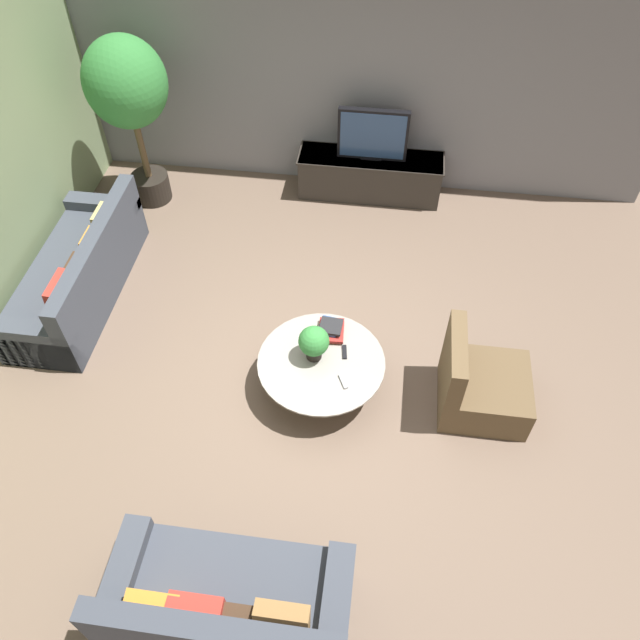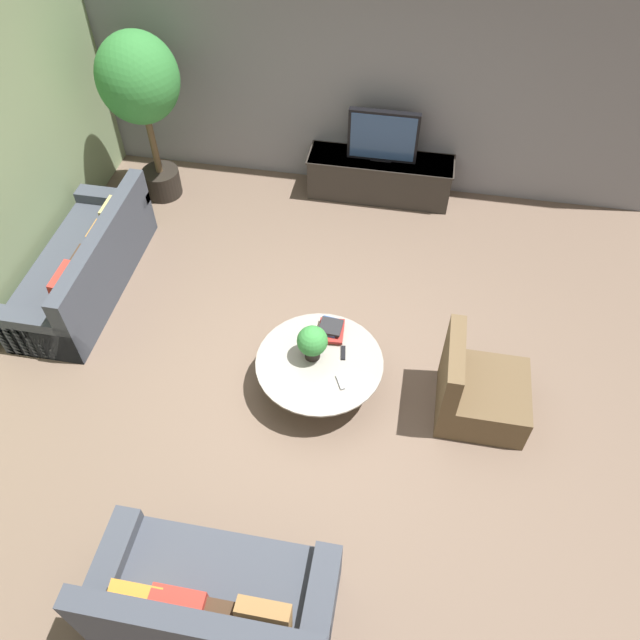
# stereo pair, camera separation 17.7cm
# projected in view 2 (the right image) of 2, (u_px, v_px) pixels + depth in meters

# --- Properties ---
(ground_plane) EXTENTS (24.00, 24.00, 0.00)m
(ground_plane) POSITION_uv_depth(u_px,v_px,m) (310.00, 374.00, 6.17)
(ground_plane) COLOR brown
(back_wall_stone) EXTENTS (7.40, 0.12, 3.00)m
(back_wall_stone) POSITION_uv_depth(u_px,v_px,m) (362.00, 69.00, 7.13)
(back_wall_stone) COLOR slate
(back_wall_stone) RESTS_ON ground
(media_console) EXTENTS (1.79, 0.50, 0.55)m
(media_console) POSITION_uv_depth(u_px,v_px,m) (380.00, 177.00, 7.81)
(media_console) COLOR #2D2823
(media_console) RESTS_ON ground
(television) EXTENTS (0.84, 0.13, 0.64)m
(television) POSITION_uv_depth(u_px,v_px,m) (383.00, 136.00, 7.37)
(television) COLOR black
(television) RESTS_ON media_console
(coffee_table) EXTENTS (1.19, 1.19, 0.38)m
(coffee_table) POSITION_uv_depth(u_px,v_px,m) (319.00, 368.00, 5.88)
(coffee_table) COLOR #756656
(coffee_table) RESTS_ON ground
(couch_by_wall) EXTENTS (0.84, 2.13, 0.84)m
(couch_by_wall) POSITION_uv_depth(u_px,v_px,m) (86.00, 267.00, 6.75)
(couch_by_wall) COLOR #3D424C
(couch_by_wall) RESTS_ON ground
(couch_near_entry) EXTENTS (1.74, 0.84, 0.84)m
(couch_near_entry) POSITION_uv_depth(u_px,v_px,m) (213.00, 601.00, 4.49)
(couch_near_entry) COLOR #3D424C
(couch_near_entry) RESTS_ON ground
(armchair_wicker) EXTENTS (0.80, 0.76, 0.86)m
(armchair_wicker) POSITION_uv_depth(u_px,v_px,m) (477.00, 392.00, 5.70)
(armchair_wicker) COLOR brown
(armchair_wicker) RESTS_ON ground
(potted_palm_tall) EXTENTS (0.92, 0.92, 2.07)m
(potted_palm_tall) POSITION_uv_depth(u_px,v_px,m) (140.00, 88.00, 6.95)
(potted_palm_tall) COLOR black
(potted_palm_tall) RESTS_ON ground
(potted_plant_tabletop) EXTENTS (0.29, 0.29, 0.37)m
(potted_plant_tabletop) POSITION_uv_depth(u_px,v_px,m) (312.00, 342.00, 5.67)
(potted_plant_tabletop) COLOR black
(potted_plant_tabletop) RESTS_ON coffee_table
(book_stack) EXTENTS (0.26, 0.31, 0.11)m
(book_stack) POSITION_uv_depth(u_px,v_px,m) (331.00, 329.00, 5.98)
(book_stack) COLOR gold
(book_stack) RESTS_ON coffee_table
(remote_black) EXTENTS (0.06, 0.16, 0.02)m
(remote_black) POSITION_uv_depth(u_px,v_px,m) (343.00, 353.00, 5.85)
(remote_black) COLOR black
(remote_black) RESTS_ON coffee_table
(remote_silver) EXTENTS (0.11, 0.16, 0.02)m
(remote_silver) POSITION_uv_depth(u_px,v_px,m) (340.00, 382.00, 5.63)
(remote_silver) COLOR gray
(remote_silver) RESTS_ON coffee_table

